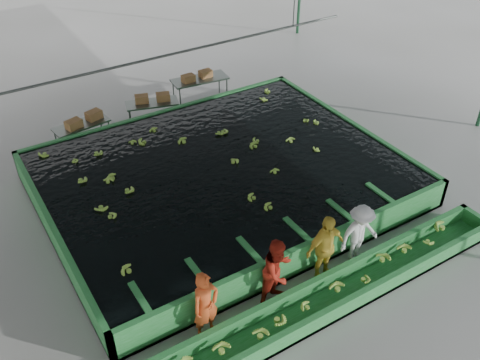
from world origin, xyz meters
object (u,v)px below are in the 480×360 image
flotation_tank (222,178)px  packing_table_right (200,90)px  worker_b (278,271)px  packing_table_left (83,135)px  worker_d (359,234)px  box_stack_mid (153,101)px  worker_c (325,248)px  packing_table_mid (153,113)px  box_stack_left (85,123)px  sorting_trough (334,295)px  box_stack_right (197,79)px  worker_a (206,305)px

flotation_tank → packing_table_right: size_ratio=4.75×
worker_b → packing_table_left: (-1.60, 8.93, -0.48)m
worker_d → worker_b: bearing=-174.8°
box_stack_mid → worker_c: bearing=-88.2°
packing_table_mid → box_stack_left: size_ratio=1.41×
sorting_trough → box_stack_right: size_ratio=8.26×
worker_a → worker_b: bearing=-8.2°
worker_b → packing_table_right: bearing=54.2°
flotation_tank → worker_c: bearing=-85.9°
worker_b → box_stack_mid: 9.21m
sorting_trough → flotation_tank: bearing=90.0°
worker_c → packing_table_right: bearing=77.5°
packing_table_left → packing_table_right: size_ratio=0.86×
worker_d → packing_table_mid: (-1.46, 9.08, -0.43)m
worker_a → worker_c: bearing=-8.2°
sorting_trough → worker_b: worker_b is taller
packing_table_right → box_stack_mid: bearing=-166.6°
packing_table_mid → box_stack_right: 2.26m
worker_c → packing_table_left: worker_c is taller
worker_c → box_stack_left: worker_c is taller
sorting_trough → packing_table_left: packing_table_left is taller
box_stack_right → packing_table_mid: bearing=-164.7°
flotation_tank → packing_table_left: 5.34m
worker_b → worker_a: bearing=162.7°
flotation_tank → worker_c: worker_c is taller
worker_c → packing_table_right: worker_c is taller
worker_a → packing_table_left: size_ratio=0.97×
flotation_tank → packing_table_right: packing_table_right is taller
packing_table_left → worker_c: bearing=-71.7°
box_stack_left → box_stack_mid: size_ratio=1.06×
worker_c → box_stack_mid: worker_c is taller
worker_c → worker_d: bearing=-1.6°
packing_table_mid → packing_table_left: bearing=-176.7°
packing_table_right → packing_table_mid: bearing=-165.4°
sorting_trough → box_stack_right: (2.07, 10.46, 0.71)m
worker_b → worker_d: bearing=-17.3°
packing_table_left → box_stack_mid: box_stack_mid is taller
box_stack_left → worker_c: bearing=-72.3°
box_stack_right → worker_a: bearing=-117.3°
packing_table_right → box_stack_left: 4.78m
worker_c → box_stack_mid: 9.15m
worker_d → box_stack_right: 9.68m
packing_table_mid → box_stack_mid: box_stack_mid is taller
worker_a → packing_table_left: 8.95m
worker_d → sorting_trough: bearing=-145.3°
packing_table_left → worker_b: bearing=-79.9°
packing_table_mid → box_stack_mid: (0.06, 0.07, 0.42)m
worker_a → packing_table_mid: bearing=64.3°
sorting_trough → worker_d: worker_d is taller
worker_b → packing_table_right: 10.20m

